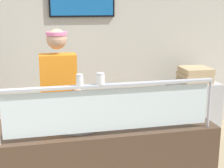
% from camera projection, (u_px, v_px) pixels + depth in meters
% --- Properties ---
extents(shop_rear_unit, '(6.36, 0.13, 2.70)m').
position_uv_depth(shop_rear_unit, '(75.00, 48.00, 4.98)').
color(shop_rear_unit, beige).
rests_on(shop_rear_unit, ground).
extents(sneeze_guard, '(1.79, 0.06, 0.44)m').
position_uv_depth(sneeze_guard, '(111.00, 103.00, 2.65)').
color(sneeze_guard, '#B2B5BC').
rests_on(sneeze_guard, serving_counter).
extents(pizza_tray, '(0.40, 0.40, 0.04)m').
position_uv_depth(pizza_tray, '(77.00, 125.00, 2.88)').
color(pizza_tray, '#9EA0A8').
rests_on(pizza_tray, serving_counter).
extents(pizza_server, '(0.13, 0.29, 0.01)m').
position_uv_depth(pizza_server, '(79.00, 124.00, 2.86)').
color(pizza_server, '#ADAFB7').
rests_on(pizza_server, pizza_tray).
extents(parmesan_shaker, '(0.06, 0.06, 0.09)m').
position_uv_depth(parmesan_shaker, '(80.00, 81.00, 2.55)').
color(parmesan_shaker, white).
rests_on(parmesan_shaker, sneeze_guard).
extents(pepper_flake_shaker, '(0.07, 0.07, 0.09)m').
position_uv_depth(pepper_flake_shaker, '(100.00, 79.00, 2.58)').
color(pepper_flake_shaker, white).
rests_on(pepper_flake_shaker, sneeze_guard).
extents(worker_figure, '(0.41, 0.50, 1.76)m').
position_uv_depth(worker_figure, '(60.00, 100.00, 3.50)').
color(worker_figure, '#23232D').
rests_on(worker_figure, ground).
extents(prep_shelf, '(0.70, 0.55, 0.84)m').
position_uv_depth(prep_shelf, '(193.00, 108.00, 5.12)').
color(prep_shelf, '#B7BABF').
rests_on(prep_shelf, ground).
extents(pizza_box_stack, '(0.46, 0.44, 0.22)m').
position_uv_depth(pizza_box_stack, '(195.00, 75.00, 4.99)').
color(pizza_box_stack, tan).
rests_on(pizza_box_stack, prep_shelf).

